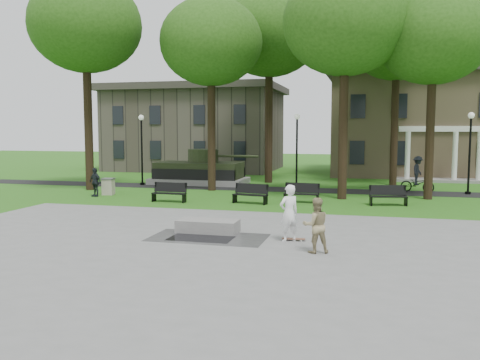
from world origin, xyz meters
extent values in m
plane|color=#2B5F16|center=(0.00, 0.00, 0.00)|extent=(120.00, 120.00, 0.00)
cube|color=gray|center=(0.00, -5.00, 0.01)|extent=(22.00, 16.00, 0.02)
cube|color=black|center=(0.00, 12.00, 0.01)|extent=(44.00, 2.60, 0.01)
cube|color=#9E8460|center=(10.00, 26.00, 4.00)|extent=(16.00, 11.00, 8.00)
cube|color=#38332D|center=(10.00, 26.00, 8.30)|extent=(17.00, 12.00, 0.60)
cube|color=silver|center=(10.00, 20.50, 3.80)|extent=(6.00, 0.30, 0.40)
cube|color=#4C443D|center=(-11.00, 26.50, 3.60)|extent=(15.00, 10.00, 7.20)
cylinder|color=black|center=(-12.00, 9.00, 4.48)|extent=(0.52, 0.52, 8.96)
ellipsoid|color=#214A11|center=(-12.00, 9.00, 10.08)|extent=(6.80, 6.80, 5.78)
cylinder|color=black|center=(-4.50, 10.50, 4.00)|extent=(0.48, 0.48, 8.00)
ellipsoid|color=#214A11|center=(-4.50, 10.50, 9.00)|extent=(6.20, 6.20, 5.27)
cylinder|color=black|center=(3.50, 8.50, 4.16)|extent=(0.50, 0.50, 8.32)
ellipsoid|color=#214A11|center=(3.50, 8.50, 9.36)|extent=(6.60, 6.60, 5.61)
cylinder|color=black|center=(8.00, 9.50, 3.84)|extent=(0.46, 0.46, 7.68)
ellipsoid|color=#214A11|center=(8.00, 9.50, 8.64)|extent=(6.00, 6.00, 5.10)
cylinder|color=black|center=(-2.00, 16.00, 4.64)|extent=(0.54, 0.54, 9.28)
ellipsoid|color=#214A11|center=(-2.00, 16.00, 10.44)|extent=(7.20, 7.20, 6.12)
cylinder|color=black|center=(6.50, 16.50, 4.32)|extent=(0.50, 0.50, 8.64)
ellipsoid|color=#214A11|center=(6.50, 16.50, 9.72)|extent=(6.40, 6.40, 5.44)
cylinder|color=black|center=(-10.00, 12.30, 2.20)|extent=(0.12, 0.12, 4.40)
sphere|color=silver|center=(-10.00, 12.30, 4.55)|extent=(0.36, 0.36, 0.36)
cylinder|color=black|center=(-10.00, 12.30, 0.08)|extent=(0.32, 0.32, 0.16)
cylinder|color=black|center=(0.50, 12.30, 2.20)|extent=(0.12, 0.12, 4.40)
sphere|color=silver|center=(0.50, 12.30, 4.55)|extent=(0.36, 0.36, 0.36)
cylinder|color=black|center=(0.50, 12.30, 0.08)|extent=(0.32, 0.32, 0.16)
cylinder|color=black|center=(10.50, 12.30, 2.20)|extent=(0.12, 0.12, 4.40)
sphere|color=silver|center=(10.50, 12.30, 4.55)|extent=(0.36, 0.36, 0.36)
cylinder|color=black|center=(10.50, 12.30, 0.08)|extent=(0.32, 0.32, 0.16)
cube|color=gray|center=(-6.50, 14.00, 0.20)|extent=(6.50, 3.40, 0.40)
cube|color=#293019|center=(-6.50, 14.00, 0.95)|extent=(5.80, 2.80, 1.10)
cube|color=black|center=(-6.50, 12.65, 0.75)|extent=(5.80, 0.35, 0.70)
cube|color=black|center=(-6.50, 15.35, 0.75)|extent=(5.80, 0.35, 0.70)
cylinder|color=#293019|center=(-6.20, 14.00, 1.95)|extent=(2.10, 2.10, 0.90)
cylinder|color=#293019|center=(-3.90, 14.00, 1.95)|extent=(3.20, 0.18, 0.18)
cube|color=black|center=(-0.67, -3.05, 0.02)|extent=(2.20, 1.20, 0.00)
cube|color=gray|center=(-0.76, -1.96, 0.24)|extent=(2.21, 1.01, 0.45)
cube|color=brown|center=(2.46, -2.62, 0.06)|extent=(0.80, 0.28, 0.07)
imported|color=white|center=(2.32, -2.75, 0.97)|extent=(0.83, 0.79, 1.90)
imported|color=#9C8D65|center=(3.34, -4.12, 0.86)|extent=(0.99, 0.88, 1.68)
imported|color=black|center=(-9.98, 6.12, 0.81)|extent=(1.03, 0.74, 1.62)
imported|color=black|center=(7.73, 12.61, 0.52)|extent=(2.08, 1.29, 1.03)
imported|color=black|center=(7.73, 12.61, 1.31)|extent=(0.96, 1.26, 1.72)
cube|color=black|center=(-5.12, 5.05, 0.45)|extent=(1.81, 0.50, 0.05)
cube|color=black|center=(-5.12, 5.27, 0.75)|extent=(1.80, 0.21, 0.50)
cube|color=black|center=(-5.97, 5.05, 0.23)|extent=(0.07, 0.45, 0.45)
cube|color=black|center=(-4.27, 5.05, 0.23)|extent=(0.07, 0.45, 0.45)
cube|color=black|center=(-0.92, 5.50, 0.45)|extent=(1.85, 0.78, 0.05)
cube|color=black|center=(-0.92, 5.72, 0.75)|extent=(1.80, 0.49, 0.50)
cube|color=black|center=(-1.77, 5.50, 0.23)|extent=(0.14, 0.45, 0.45)
cube|color=black|center=(-0.07, 5.50, 0.23)|extent=(0.14, 0.45, 0.45)
cube|color=black|center=(1.55, 6.49, 0.45)|extent=(1.83, 0.61, 0.05)
cube|color=black|center=(1.55, 6.71, 0.75)|extent=(1.81, 0.31, 0.50)
cube|color=black|center=(0.70, 6.49, 0.23)|extent=(0.10, 0.45, 0.45)
cube|color=black|center=(2.40, 6.49, 0.23)|extent=(0.10, 0.45, 0.45)
cube|color=black|center=(5.84, 6.51, 0.45)|extent=(1.85, 0.80, 0.05)
cube|color=black|center=(5.84, 6.73, 0.75)|extent=(1.79, 0.51, 0.50)
cube|color=black|center=(4.99, 6.51, 0.23)|extent=(0.15, 0.45, 0.45)
cube|color=black|center=(6.69, 6.51, 0.23)|extent=(0.15, 0.45, 0.45)
cube|color=#B1AB91|center=(-9.64, 6.99, 0.45)|extent=(0.69, 0.69, 0.90)
cube|color=#4C4C4C|center=(-9.64, 6.99, 0.93)|extent=(0.76, 0.76, 0.06)
camera|label=1|loc=(4.82, -19.28, 3.72)|focal=38.00mm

